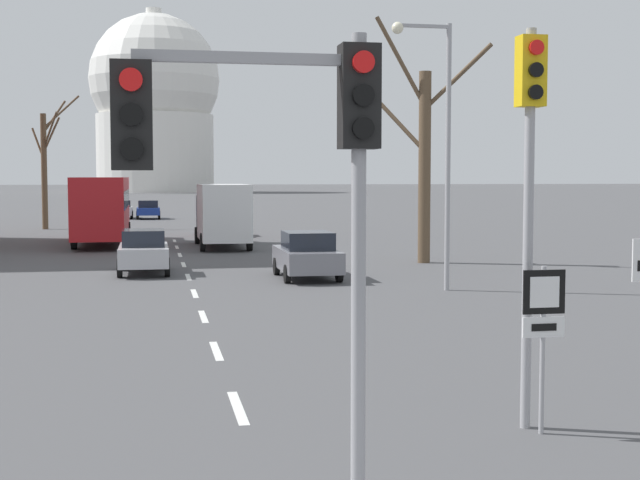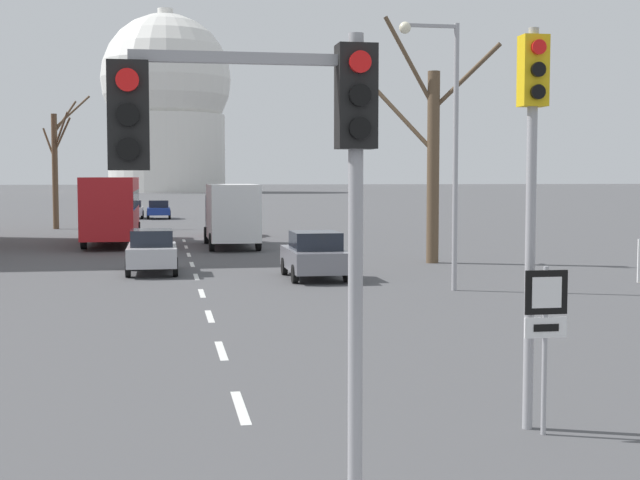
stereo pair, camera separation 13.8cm
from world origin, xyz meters
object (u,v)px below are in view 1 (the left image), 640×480
at_px(traffic_signal_near_right, 530,153).
at_px(route_sign_post, 543,321).
at_px(sedan_far_right, 122,209).
at_px(sedan_mid_centre, 307,255).
at_px(sedan_near_right, 144,251).
at_px(street_lamp_right, 438,128).
at_px(sedan_far_left, 222,223).
at_px(city_bus, 102,205).
at_px(traffic_signal_centre_tall, 281,160).
at_px(sedan_near_left, 148,209).
at_px(delivery_truck, 222,213).

bearing_deg(traffic_signal_near_right, route_sign_post, -73.23).
xyz_separation_m(traffic_signal_near_right, sedan_far_right, (-7.49, 65.09, -3.04)).
bearing_deg(route_sign_post, sedan_mid_centre, 89.80).
distance_m(traffic_signal_near_right, sedan_near_right, 22.14).
bearing_deg(street_lamp_right, sedan_far_left, 99.33).
distance_m(route_sign_post, city_bus, 37.33).
bearing_deg(city_bus, traffic_signal_centre_tall, -84.73).
bearing_deg(city_bus, sedan_mid_centre, -66.23).
distance_m(route_sign_post, sedan_near_right, 22.28).
relative_size(sedan_near_right, sedan_far_right, 0.94).
height_order(traffic_signal_near_right, city_bus, traffic_signal_near_right).
bearing_deg(sedan_near_right, sedan_near_left, 89.90).
relative_size(sedan_far_right, delivery_truck, 0.58).
xyz_separation_m(traffic_signal_centre_tall, sedan_far_left, (3.03, 45.17, -2.89)).
height_order(sedan_near_right, sedan_far_left, sedan_near_right).
height_order(traffic_signal_near_right, sedan_near_left, traffic_signal_near_right).
bearing_deg(street_lamp_right, sedan_near_right, 143.56).
relative_size(traffic_signal_centre_tall, sedan_near_left, 1.24).
xyz_separation_m(sedan_far_left, city_bus, (-6.68, -5.55, 1.27)).
xyz_separation_m(sedan_far_right, delivery_truck, (5.86, -32.39, 0.91)).
height_order(traffic_signal_near_right, route_sign_post, traffic_signal_near_right).
bearing_deg(sedan_far_left, street_lamp_right, -80.67).
xyz_separation_m(sedan_mid_centre, delivery_truck, (-1.79, 14.10, 0.88)).
bearing_deg(traffic_signal_near_right, city_bus, 101.84).
distance_m(street_lamp_right, city_bus, 24.41).
distance_m(sedan_mid_centre, delivery_truck, 14.24).
distance_m(traffic_signal_centre_tall, sedan_near_right, 24.89).
distance_m(traffic_signal_near_right, street_lamp_right, 15.14).
relative_size(route_sign_post, sedan_near_right, 0.59).
bearing_deg(sedan_mid_centre, route_sign_post, -90.20).
xyz_separation_m(street_lamp_right, sedan_far_right, (-11.03, 50.42, -4.19)).
bearing_deg(sedan_mid_centre, sedan_near_right, 154.36).
bearing_deg(city_bus, route_sign_post, -78.12).
bearing_deg(traffic_signal_centre_tall, traffic_signal_near_right, 40.95).
relative_size(route_sign_post, sedan_mid_centre, 0.56).
distance_m(sedan_near_right, sedan_mid_centre, 6.15).
bearing_deg(traffic_signal_centre_tall, sedan_far_left, 86.16).
relative_size(street_lamp_right, sedan_mid_centre, 1.99).
distance_m(traffic_signal_centre_tall, sedan_mid_centre, 22.58).
distance_m(sedan_far_left, city_bus, 8.78).
height_order(route_sign_post, sedan_far_left, route_sign_post).
height_order(route_sign_post, street_lamp_right, street_lamp_right).
relative_size(route_sign_post, city_bus, 0.21).
bearing_deg(city_bus, street_lamp_right, -62.66).
relative_size(traffic_signal_near_right, sedan_mid_centre, 1.35).
distance_m(sedan_far_left, delivery_truck, 9.12).
bearing_deg(street_lamp_right, traffic_signal_near_right, -103.56).
relative_size(traffic_signal_near_right, sedan_near_right, 1.41).
bearing_deg(traffic_signal_near_right, sedan_far_left, 91.24).
bearing_deg(sedan_far_right, sedan_mid_centre, -80.65).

